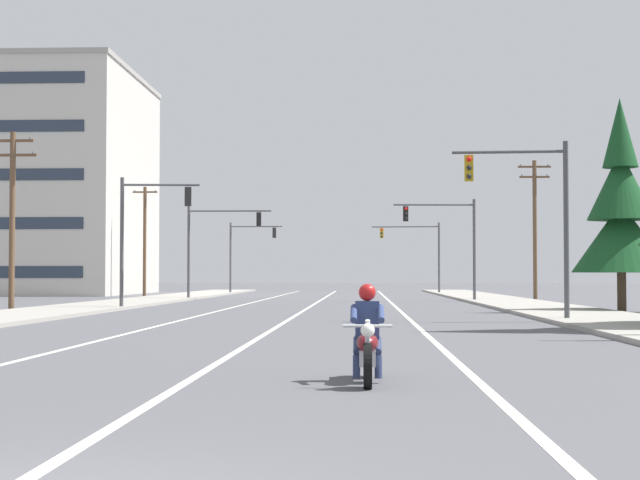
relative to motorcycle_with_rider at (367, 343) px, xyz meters
name	(u,v)px	position (x,y,z in m)	size (l,w,h in m)	color
lane_stripe_center	(311,306)	(-2.69, 36.88, -0.58)	(0.16, 100.00, 0.01)	beige
lane_stripe_left	(239,306)	(-6.46, 36.88, -0.58)	(0.16, 100.00, 0.01)	beige
lane_stripe_right	(395,306)	(1.65, 36.88, -0.58)	(0.16, 100.00, 0.01)	beige
sidewalk_kerb_right	(542,308)	(8.34, 31.88, -0.52)	(4.40, 110.00, 0.14)	#9E998E
sidewalk_kerb_left	(86,307)	(-13.17, 31.88, -0.52)	(4.40, 110.00, 0.14)	#9E998E
motorcycle_with_rider	(367,343)	(0.00, 0.00, 0.00)	(0.70, 2.19, 1.46)	black
traffic_signal_near_right	(534,204)	(5.84, 19.47, 3.45)	(3.96, 0.40, 6.20)	#47474C
traffic_signal_near_left	(144,224)	(-10.30, 31.30, 3.44)	(3.72, 0.54, 6.20)	#47474C
traffic_signal_mid_right	(451,234)	(5.32, 45.08, 3.52)	(4.96, 0.62, 6.20)	#47474C
traffic_signal_mid_left	(213,237)	(-9.87, 50.16, 3.55)	(5.56, 0.37, 6.20)	#47474C
traffic_signal_far_right	(419,246)	(4.95, 71.77, 3.58)	(5.94, 0.55, 6.20)	#47474C
traffic_signal_far_left	(245,247)	(-10.16, 70.91, 3.49)	(4.61, 0.37, 6.20)	#47474C
utility_pole_left_near	(12,214)	(-15.77, 29.06, 3.78)	(2.17, 0.26, 8.06)	brown
utility_pole_right_far	(535,225)	(10.93, 48.46, 4.20)	(2.07, 0.26, 8.90)	brown
utility_pole_left_far	(145,239)	(-16.81, 60.99, 3.82)	(1.92, 0.26, 8.45)	brown
conifer_tree_right_verge_far	(621,214)	(11.07, 28.17, 3.65)	(4.20, 4.20, 9.25)	#4C3828
apartment_building_far_left_block	(14,184)	(-29.89, 68.79, 8.86)	(21.37, 19.99, 18.88)	beige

